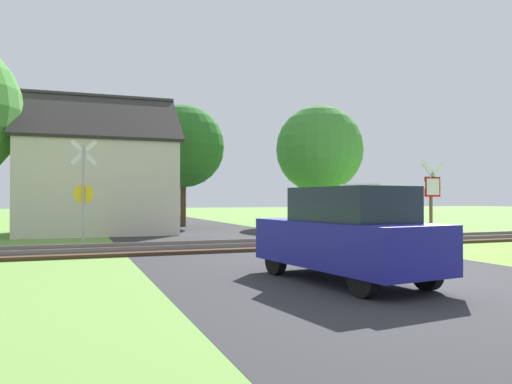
% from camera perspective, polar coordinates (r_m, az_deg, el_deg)
% --- Properties ---
extents(ground_plane, '(160.00, 160.00, 0.00)m').
position_cam_1_polar(ground_plane, '(9.82, 14.01, -9.92)').
color(ground_plane, '#6B9942').
extents(road_asphalt, '(8.06, 80.00, 0.01)m').
position_cam_1_polar(road_asphalt, '(11.51, 8.31, -8.57)').
color(road_asphalt, '#2D2D30').
rests_on(road_asphalt, ground).
extents(rail_track, '(60.00, 2.60, 0.22)m').
position_cam_1_polar(rail_track, '(16.09, -0.43, -6.16)').
color(rail_track, '#422D1E').
rests_on(rail_track, ground).
extents(stop_sign_near, '(0.88, 0.17, 2.72)m').
position_cam_1_polar(stop_sign_near, '(15.85, 19.44, -0.50)').
color(stop_sign_near, brown).
rests_on(stop_sign_near, ground).
extents(crossing_sign_far, '(0.87, 0.17, 3.57)m').
position_cam_1_polar(crossing_sign_far, '(17.76, -19.12, 0.58)').
color(crossing_sign_far, '#9E9EA5').
rests_on(crossing_sign_far, ground).
extents(house, '(6.97, 5.73, 6.35)m').
position_cam_1_polar(house, '(23.78, -17.67, 0.88)').
color(house, beige).
rests_on(house, ground).
extents(tree_right, '(5.24, 5.24, 7.18)m').
position_cam_1_polar(tree_right, '(30.34, 7.26, 4.86)').
color(tree_right, '#513823').
rests_on(tree_right, ground).
extents(tree_center, '(4.63, 4.63, 6.85)m').
position_cam_1_polar(tree_center, '(28.48, -8.32, 5.17)').
color(tree_center, '#513823').
rests_on(tree_center, ground).
extents(mail_truck, '(5.10, 4.27, 2.24)m').
position_cam_1_polar(mail_truck, '(24.59, 13.53, -1.53)').
color(mail_truck, white).
rests_on(mail_truck, ground).
extents(parked_car, '(2.15, 4.18, 1.78)m').
position_cam_1_polar(parked_car, '(9.51, 10.24, -4.80)').
color(parked_car, navy).
rests_on(parked_car, ground).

